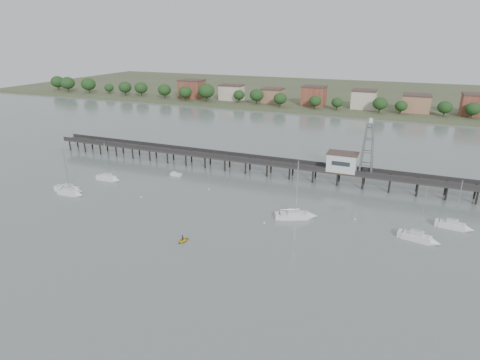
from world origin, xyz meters
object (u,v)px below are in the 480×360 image
Objects in this scene: sailboat_e at (457,226)px; yellow_dinghy at (183,241)px; sailboat_f at (71,190)px; sailboat_d at (422,239)px; pier at (258,161)px; sailboat_a at (72,193)px; sailboat_b at (110,179)px; lattice_tower at (368,149)px; sailboat_c at (300,216)px; white_tender at (176,174)px.

sailboat_e is 4.17× the size of yellow_dinghy.
sailboat_f reaches higher than yellow_dinghy.
pier is at bearing 161.16° from sailboat_d.
sailboat_f reaches higher than sailboat_a.
sailboat_a is at bearing -99.38° from sailboat_b.
yellow_dinghy is at bearing -145.45° from sailboat_e.
lattice_tower reaches higher than sailboat_a.
lattice_tower is 30.82m from sailboat_e.
sailboat_e is (7.19, 9.07, 0.00)m from sailboat_d.
sailboat_e is 1.00× the size of sailboat_b.
sailboat_c is at bearing -170.94° from sailboat_d.
white_tender is (19.46, 22.27, -0.24)m from sailboat_f.
white_tender is at bearing 45.24° from sailboat_f.
yellow_dinghy is at bearing -123.86° from lattice_tower.
sailboat_c reaches higher than sailboat_b.
sailboat_c is (-26.23, 1.59, -0.01)m from sailboat_d.
sailboat_b is (-69.46, -22.75, -10.45)m from lattice_tower.
sailboat_f is 4.60× the size of yellow_dinghy.
sailboat_b is at bearing -170.63° from sailboat_e.
lattice_tower is at bearing 130.04° from sailboat_d.
sailboat_f reaches higher than sailboat_e.
lattice_tower is at bearing 42.05° from sailboat_c.
sailboat_a is at bearing -125.18° from white_tender.
sailboat_c is 44.89m from white_tender.
sailboat_e reaches higher than yellow_dinghy.
yellow_dinghy is (-31.36, -46.74, -11.10)m from lattice_tower.
sailboat_d is 1.07× the size of sailboat_a.
lattice_tower reaches higher than sailboat_b.
lattice_tower is at bearing 16.64° from sailboat_b.
pier is 11.77× the size of sailboat_d.
sailboat_c is 1.13× the size of sailboat_f.
yellow_dinghy is at bearing -33.70° from sailboat_b.
sailboat_f is 3.88× the size of white_tender.
lattice_tower is 1.18× the size of sailboat_f.
pier is 54.01m from sailboat_f.
sailboat_e reaches higher than white_tender.
sailboat_d reaches higher than white_tender.
sailboat_c is 5.21× the size of yellow_dinghy.
pier is at bearing 102.52° from sailboat_c.
yellow_dinghy is at bearing -158.79° from sailboat_c.
sailboat_a is at bearing -44.22° from sailboat_f.
sailboat_c is at bearing 3.23° from sailboat_f.
sailboat_e is 0.91× the size of sailboat_f.
sailboat_f is 29.57m from white_tender.
lattice_tower is (31.50, 0.00, 7.31)m from pier.
sailboat_d is at bearing -27.85° from sailboat_c.
sailboat_e is 0.80× the size of sailboat_c.
sailboat_e is 91.38m from sailboat_b.
sailboat_c is 28.29m from yellow_dinghy.
sailboat_f is at bearing 162.46° from sailboat_c.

